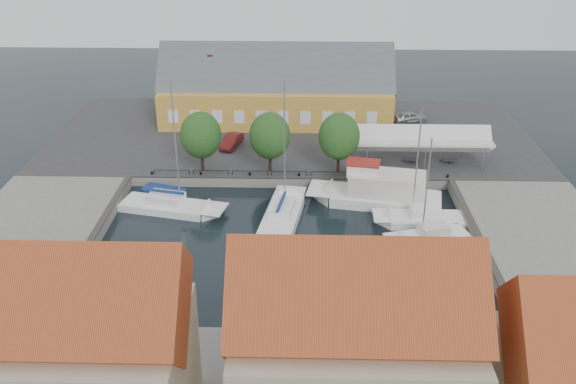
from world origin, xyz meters
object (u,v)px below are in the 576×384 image
(trawler, at_px, (380,194))
(car_silver, at_px, (410,117))
(tent_canopy, at_px, (424,139))
(center_sailboat, at_px, (283,216))
(east_boat_a, at_px, (421,221))
(launch_sw, at_px, (99,297))
(west_boat_a, at_px, (171,208))
(east_boat_b, at_px, (429,239))
(launch_nw, at_px, (163,192))
(warehouse, at_px, (272,92))
(car_red, at_px, (232,141))

(trawler, bearing_deg, car_silver, 74.07)
(car_silver, relative_size, trawler, 0.31)
(tent_canopy, bearing_deg, center_sailboat, -142.11)
(east_boat_a, xyz_separation_m, launch_sw, (-25.86, -12.30, -0.17))
(trawler, distance_m, west_boat_a, 19.94)
(east_boat_b, distance_m, launch_nw, 26.47)
(warehouse, distance_m, west_boat_a, 25.36)
(trawler, distance_m, launch_nw, 21.41)
(tent_canopy, xyz_separation_m, car_silver, (0.62, 12.79, -1.98))
(center_sailboat, height_order, west_boat_a, center_sailboat)
(car_red, xyz_separation_m, west_boat_a, (-4.39, -13.75, -1.43))
(east_boat_a, height_order, west_boat_a, west_boat_a)
(trawler, xyz_separation_m, launch_sw, (-22.48, -16.23, -0.93))
(trawler, bearing_deg, tent_canopy, 55.86)
(tent_canopy, xyz_separation_m, trawler, (-5.23, -7.71, -2.67))
(center_sailboat, xyz_separation_m, trawler, (9.19, 3.51, 0.65))
(center_sailboat, bearing_deg, west_boat_a, 171.77)
(tent_canopy, height_order, east_boat_a, east_boat_a)
(warehouse, relative_size, center_sailboat, 2.11)
(tent_canopy, bearing_deg, launch_sw, -139.17)
(warehouse, distance_m, car_red, 10.95)
(car_red, relative_size, trawler, 0.32)
(center_sailboat, distance_m, east_boat_b, 13.31)
(center_sailboat, relative_size, launch_sw, 2.84)
(car_red, bearing_deg, launch_sw, -90.00)
(car_silver, height_order, center_sailboat, center_sailboat)
(car_red, height_order, west_boat_a, west_boat_a)
(warehouse, distance_m, center_sailboat, 25.50)
(warehouse, bearing_deg, east_boat_b, -62.58)
(car_silver, distance_m, east_boat_a, 24.60)
(warehouse, distance_m, tent_canopy, 21.63)
(warehouse, distance_m, east_boat_a, 29.75)
(tent_canopy, relative_size, launch_sw, 2.94)
(car_red, bearing_deg, launch_nw, -106.23)
(tent_canopy, xyz_separation_m, east_boat_b, (-1.65, -14.96, -3.42))
(car_red, bearing_deg, west_boat_a, -93.61)
(trawler, bearing_deg, east_boat_b, -63.73)
(east_boat_a, height_order, launch_nw, east_boat_a)
(east_boat_b, bearing_deg, west_boat_a, 167.29)
(east_boat_a, xyz_separation_m, east_boat_b, (0.20, -3.32, -0.00))
(center_sailboat, bearing_deg, east_boat_b, -16.33)
(tent_canopy, xyz_separation_m, center_sailboat, (-14.42, -11.22, -3.32))
(tent_canopy, height_order, trawler, trawler)
(warehouse, xyz_separation_m, trawler, (11.37, -21.57, -3.41))
(east_boat_a, bearing_deg, center_sailboat, 178.09)
(car_silver, height_order, west_boat_a, west_boat_a)
(east_boat_a, bearing_deg, trawler, 130.68)
(car_silver, distance_m, center_sailboat, 28.37)
(east_boat_a, bearing_deg, warehouse, 120.04)
(tent_canopy, bearing_deg, east_boat_a, -99.02)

